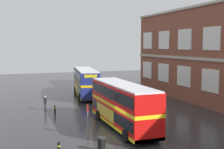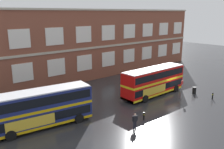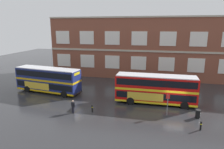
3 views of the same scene
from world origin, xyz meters
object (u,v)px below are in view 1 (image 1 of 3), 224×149
object	(u,v)px
double_decker_near	(86,82)
safety_bollard_west	(55,109)
waiting_passenger	(45,102)
station_litter_bin	(102,144)
bus_stand_flag	(88,118)
safety_bollard_east	(59,149)
double_decker_middle	(123,105)

from	to	relation	value
double_decker_near	safety_bollard_west	bearing A→B (deg)	-32.19
waiting_passenger	station_litter_bin	world-z (taller)	waiting_passenger
double_decker_near	bus_stand_flag	bearing A→B (deg)	-14.29
bus_stand_flag	safety_bollard_west	size ratio (longest dim) A/B	2.84
waiting_passenger	station_litter_bin	distance (m)	15.14
safety_bollard_east	station_litter_bin	bearing A→B (deg)	86.08
waiting_passenger	bus_stand_flag	xyz separation A→B (m)	(11.45, 2.01, 0.70)
double_decker_near	station_litter_bin	distance (m)	22.88
safety_bollard_west	safety_bollard_east	bearing A→B (deg)	-7.69
station_litter_bin	bus_stand_flag	bearing A→B (deg)	-179.09
bus_stand_flag	safety_bollard_east	world-z (taller)	bus_stand_flag
safety_bollard_east	waiting_passenger	bearing A→B (deg)	176.38
bus_stand_flag	waiting_passenger	bearing A→B (deg)	-170.05
station_litter_bin	safety_bollard_east	xyz separation A→B (m)	(-0.21, -3.00, -0.03)
double_decker_middle	bus_stand_flag	distance (m)	4.07
waiting_passenger	double_decker_near	bearing A→B (deg)	137.20
double_decker_middle	station_litter_bin	size ratio (longest dim) A/B	10.69
double_decker_near	waiting_passenger	distance (m)	10.07
double_decker_middle	safety_bollard_west	distance (m)	9.26
double_decker_middle	station_litter_bin	distance (m)	6.50
double_decker_middle	safety_bollard_east	bearing A→B (deg)	-53.69
safety_bollard_west	safety_bollard_east	xyz separation A→B (m)	(12.53, -1.69, 0.00)
double_decker_near	waiting_passenger	bearing A→B (deg)	-42.80
double_decker_near	double_decker_middle	bearing A→B (deg)	-3.51
double_decker_near	waiting_passenger	xyz separation A→B (m)	(7.33, -6.79, -1.22)
station_litter_bin	safety_bollard_east	bearing A→B (deg)	-93.92
safety_bollard_west	safety_bollard_east	size ratio (longest dim) A/B	1.00
double_decker_near	station_litter_bin	world-z (taller)	double_decker_near
double_decker_near	safety_bollard_east	world-z (taller)	double_decker_near
double_decker_middle	double_decker_near	bearing A→B (deg)	176.49
station_litter_bin	safety_bollard_west	world-z (taller)	station_litter_bin
bus_stand_flag	station_litter_bin	bearing A→B (deg)	0.91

